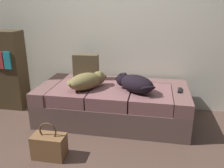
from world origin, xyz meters
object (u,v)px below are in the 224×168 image
tv_remote (180,90)px  bookshelf (5,70)px  dog_tan (88,81)px  dog_dark (134,83)px  couch (113,103)px  handbag (49,146)px  throw_pillow (86,67)px

tv_remote → bookshelf: size_ratio=0.14×
dog_tan → dog_dark: 0.56m
dog_dark → bookshelf: size_ratio=0.50×
tv_remote → bookshelf: (-2.40, 0.17, 0.09)m
couch → dog_dark: size_ratio=3.36×
tv_remote → handbag: size_ratio=0.40×
couch → dog_dark: dog_dark is taller
dog_tan → couch: bearing=24.6°
throw_pillow → handbag: 1.26m
couch → dog_tan: (-0.29, -0.13, 0.33)m
dog_tan → bookshelf: size_ratio=0.48×
couch → bookshelf: bearing=174.7°
couch → dog_dark: 0.45m
dog_tan → bookshelf: (-1.30, 0.28, -0.00)m
throw_pillow → handbag: throw_pillow is taller
handbag → bookshelf: bookshelf is taller
dog_tan → tv_remote: dog_tan is taller
throw_pillow → couch: bearing=-30.7°
couch → handbag: (-0.47, -0.91, -0.10)m
dog_tan → throw_pillow: (-0.13, 0.38, 0.07)m
throw_pillow → handbag: bearing=-92.4°
dog_dark → throw_pillow: 0.79m
handbag → throw_pillow: bearing=87.6°
throw_pillow → handbag: (-0.05, -1.16, -0.50)m
tv_remote → handbag: tv_remote is taller
bookshelf → tv_remote: bearing=-4.0°
couch → tv_remote: bearing=-1.4°
dog_tan → handbag: bearing=-103.0°
couch → dog_dark: (0.28, -0.12, 0.33)m
dog_tan → dog_dark: size_ratio=0.96×
dog_tan → tv_remote: size_ratio=3.52×
couch → throw_pillow: 0.63m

